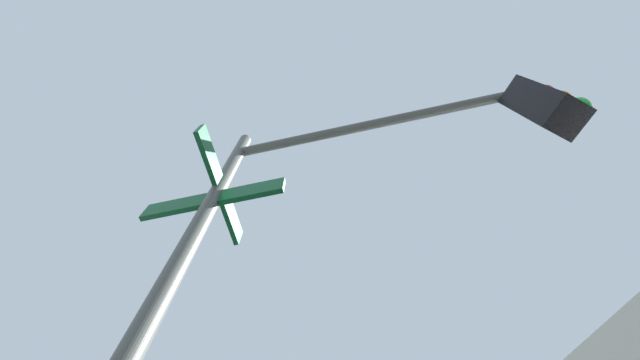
# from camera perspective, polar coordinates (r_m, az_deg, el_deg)

# --- Properties ---
(traffic_signal_near) EXTENTS (2.26, 2.74, 5.47)m
(traffic_signal_near) POSITION_cam_1_polar(r_m,az_deg,el_deg) (2.74, 8.79, 0.57)
(traffic_signal_near) COLOR #474C47
(traffic_signal_near) RESTS_ON ground_plane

